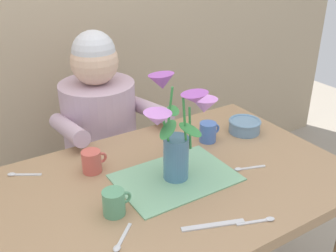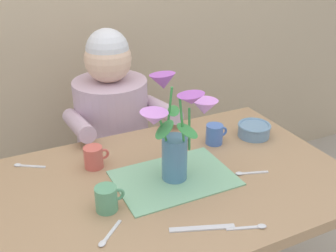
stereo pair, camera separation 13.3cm
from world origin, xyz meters
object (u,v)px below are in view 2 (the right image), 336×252
object	(u,v)px
flower_vase	(176,129)
ceramic_bowl	(254,129)
seated_person	(114,146)
dinner_knife	(202,228)
tea_cup	(107,199)
coffee_cup	(215,134)
ceramic_mug	(94,157)

from	to	relation	value
flower_vase	ceramic_bowl	distance (m)	0.48
seated_person	flower_vase	size ratio (longest dim) A/B	3.19
dinner_knife	tea_cup	xyz separation A→B (m)	(-0.22, 0.20, 0.04)
dinner_knife	tea_cup	distance (m)	0.30
flower_vase	coffee_cup	xyz separation A→B (m)	(0.25, 0.16, -0.15)
dinner_knife	coffee_cup	size ratio (longest dim) A/B	2.04
coffee_cup	seated_person	bearing A→B (deg)	121.32
flower_vase	tea_cup	distance (m)	0.31
seated_person	tea_cup	bearing A→B (deg)	-112.28
dinner_knife	ceramic_mug	bearing A→B (deg)	131.80
seated_person	ceramic_mug	xyz separation A→B (m)	(-0.21, -0.42, 0.22)
tea_cup	ceramic_mug	bearing A→B (deg)	82.41
ceramic_mug	flower_vase	bearing A→B (deg)	-39.79
seated_person	dinner_knife	xyz separation A→B (m)	(-0.02, -0.88, 0.18)
ceramic_bowl	ceramic_mug	size ratio (longest dim) A/B	1.46
ceramic_mug	coffee_cup	size ratio (longest dim) A/B	1.00
seated_person	tea_cup	world-z (taller)	seated_person
ceramic_mug	coffee_cup	xyz separation A→B (m)	(0.48, -0.03, 0.00)
flower_vase	dinner_knife	world-z (taller)	flower_vase
ceramic_bowl	ceramic_mug	distance (m)	0.67
ceramic_mug	coffee_cup	world-z (taller)	same
ceramic_bowl	ceramic_mug	bearing A→B (deg)	175.42
ceramic_mug	tea_cup	bearing A→B (deg)	-97.59
seated_person	ceramic_bowl	bearing A→B (deg)	-48.89
seated_person	ceramic_bowl	size ratio (longest dim) A/B	8.35
dinner_knife	flower_vase	bearing A→B (deg)	99.79
ceramic_bowl	ceramic_mug	world-z (taller)	ceramic_mug
flower_vase	coffee_cup	size ratio (longest dim) A/B	3.83
ceramic_mug	tea_cup	world-z (taller)	same
dinner_knife	coffee_cup	distance (m)	0.52
seated_person	coffee_cup	size ratio (longest dim) A/B	12.20
seated_person	tea_cup	size ratio (longest dim) A/B	12.20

